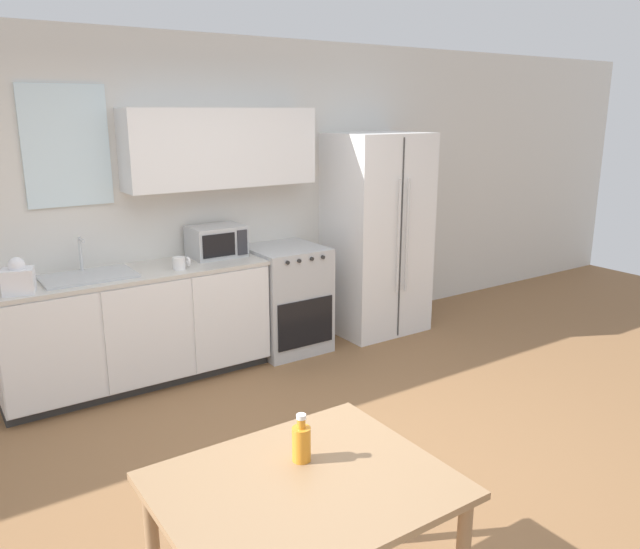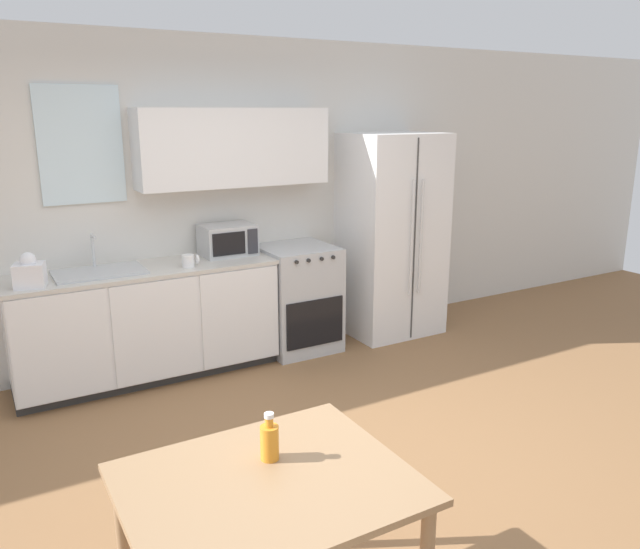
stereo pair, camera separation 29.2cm
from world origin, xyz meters
name	(u,v)px [view 1 (the left image)]	position (x,y,z in m)	size (l,w,h in m)	color
ground_plane	(323,470)	(0.00, 0.00, 0.00)	(12.00, 12.00, 0.00)	olive
wall_back	(181,195)	(0.04, 2.16, 1.42)	(12.00, 0.38, 2.70)	silver
kitchen_counter	(138,327)	(-0.49, 1.86, 0.46)	(2.06, 0.61, 0.91)	#333333
oven_range	(286,299)	(0.85, 1.83, 0.47)	(0.63, 0.66, 0.94)	#B7BABC
refrigerator	(377,234)	(1.85, 1.81, 0.95)	(0.87, 0.74, 1.90)	white
kitchen_sink	(88,275)	(-0.82, 1.87, 0.93)	(0.65, 0.42, 0.27)	#B7BABC
microwave	(216,241)	(0.25, 1.96, 1.04)	(0.44, 0.34, 0.26)	#B7BABC
coffee_mug	(180,263)	(-0.17, 1.71, 0.96)	(0.13, 0.10, 0.10)	white
grocery_bag_0	(18,278)	(-1.31, 1.70, 1.01)	(0.23, 0.21, 0.25)	white
dining_table	(304,506)	(-0.77, -1.00, 0.63)	(1.07, 0.88, 0.74)	#997551
drink_bottle	(301,442)	(-0.69, -0.86, 0.82)	(0.08, 0.08, 0.20)	orange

